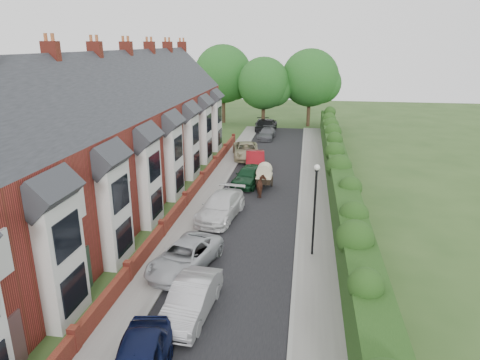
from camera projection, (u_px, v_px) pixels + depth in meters
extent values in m
plane|color=#2D4C1E|center=(238.00, 291.00, 19.89)|extent=(140.00, 140.00, 0.00)
cube|color=black|center=(256.00, 205.00, 30.30)|extent=(6.00, 58.00, 0.02)
cube|color=gray|center=(314.00, 208.00, 29.69)|extent=(2.20, 58.00, 0.12)
cube|color=gray|center=(203.00, 202.00, 30.85)|extent=(1.70, 58.00, 0.12)
cube|color=gray|center=(299.00, 207.00, 29.84)|extent=(0.18, 58.00, 0.13)
cube|color=gray|center=(214.00, 202.00, 30.73)|extent=(0.18, 58.00, 0.13)
cube|color=#1B3C13|center=(342.00, 193.00, 29.06)|extent=(1.50, 58.00, 2.50)
cube|color=maroon|center=(106.00, 159.00, 29.91)|extent=(8.00, 40.00, 6.50)
cube|color=#24262B|center=(101.00, 113.00, 28.91)|extent=(8.00, 40.20, 8.00)
cube|color=#3F2D2D|center=(15.00, 342.00, 14.95)|extent=(0.08, 0.90, 2.10)
cube|color=silver|center=(63.00, 263.00, 17.15)|extent=(0.70, 2.40, 5.20)
cube|color=black|center=(75.00, 290.00, 17.47)|extent=(0.06, 1.80, 1.60)
cube|color=black|center=(68.00, 236.00, 16.73)|extent=(0.06, 1.80, 1.60)
cube|color=#24262B|center=(49.00, 192.00, 16.25)|extent=(1.70, 2.60, 1.70)
cube|color=#3F2D2D|center=(86.00, 270.00, 19.65)|extent=(0.08, 0.90, 2.10)
cube|color=silver|center=(76.00, 203.00, 18.52)|extent=(0.12, 1.20, 1.60)
cube|color=silver|center=(116.00, 215.00, 21.85)|extent=(0.70, 2.40, 5.20)
cube|color=black|center=(125.00, 237.00, 22.17)|extent=(0.06, 1.80, 1.60)
cube|color=black|center=(121.00, 194.00, 21.43)|extent=(0.06, 1.80, 1.60)
cube|color=#24262B|center=(108.00, 159.00, 20.95)|extent=(1.70, 2.60, 1.70)
cube|color=#3F2D2D|center=(129.00, 226.00, 24.35)|extent=(0.08, 0.90, 2.10)
cube|color=silver|center=(123.00, 170.00, 23.22)|extent=(0.12, 1.20, 1.60)
cube|color=silver|center=(150.00, 185.00, 26.55)|extent=(0.70, 2.40, 5.20)
cube|color=black|center=(157.00, 203.00, 26.87)|extent=(0.06, 1.80, 1.60)
cube|color=black|center=(155.00, 166.00, 26.13)|extent=(0.06, 1.80, 1.60)
cube|color=#24262B|center=(145.00, 137.00, 25.65)|extent=(1.70, 2.60, 1.70)
cube|color=#3F2D2D|center=(158.00, 196.00, 29.05)|extent=(0.08, 0.90, 2.10)
cube|color=silver|center=(155.00, 149.00, 27.93)|extent=(0.12, 1.20, 1.60)
cube|color=silver|center=(174.00, 163.00, 31.26)|extent=(0.70, 2.40, 5.20)
cube|color=black|center=(180.00, 179.00, 31.57)|extent=(0.06, 1.80, 1.60)
cube|color=black|center=(178.00, 147.00, 30.83)|extent=(0.06, 1.80, 1.60)
cube|color=#24262B|center=(170.00, 122.00, 30.36)|extent=(1.70, 2.60, 1.70)
cube|color=#3F2D2D|center=(179.00, 175.00, 33.75)|extent=(0.08, 0.90, 2.10)
cube|color=silver|center=(177.00, 133.00, 32.63)|extent=(0.12, 1.20, 1.60)
cube|color=silver|center=(192.00, 147.00, 35.96)|extent=(0.70, 2.40, 5.20)
cube|color=black|center=(197.00, 161.00, 36.27)|extent=(0.06, 1.80, 1.60)
cube|color=black|center=(196.00, 134.00, 35.53)|extent=(0.06, 1.80, 1.60)
cube|color=#24262B|center=(189.00, 112.00, 35.06)|extent=(1.70, 2.60, 1.70)
cube|color=#3F2D2D|center=(195.00, 159.00, 38.45)|extent=(0.08, 0.90, 2.10)
cube|color=silver|center=(194.00, 122.00, 37.33)|extent=(0.12, 1.20, 1.60)
cube|color=silver|center=(206.00, 135.00, 40.66)|extent=(0.70, 2.40, 5.20)
cube|color=black|center=(210.00, 148.00, 40.97)|extent=(0.06, 1.80, 1.60)
cube|color=black|center=(209.00, 123.00, 40.23)|extent=(0.06, 1.80, 1.60)
cube|color=#24262B|center=(203.00, 103.00, 39.76)|extent=(1.70, 2.60, 1.70)
cube|color=#3F2D2D|center=(208.00, 146.00, 43.15)|extent=(0.08, 0.90, 2.10)
cube|color=silver|center=(207.00, 113.00, 42.03)|extent=(0.12, 1.20, 1.60)
cube|color=silver|center=(216.00, 126.00, 45.36)|extent=(0.70, 2.40, 5.20)
cube|color=black|center=(220.00, 137.00, 45.67)|extent=(0.06, 1.80, 1.60)
cube|color=black|center=(220.00, 114.00, 44.94)|extent=(0.06, 1.80, 1.60)
cube|color=#24262B|center=(215.00, 97.00, 44.46)|extent=(1.70, 2.60, 1.70)
cube|color=#3F2D2D|center=(218.00, 136.00, 47.86)|extent=(0.08, 0.90, 2.10)
cube|color=silver|center=(217.00, 106.00, 46.73)|extent=(0.12, 1.20, 1.60)
cube|color=maroon|center=(52.00, 57.00, 23.04)|extent=(0.90, 0.50, 1.60)
cylinder|color=#A15830|center=(46.00, 38.00, 22.78)|extent=(0.20, 0.20, 0.50)
cylinder|color=#A15830|center=(53.00, 38.00, 22.72)|extent=(0.20, 0.20, 0.50)
cube|color=maroon|center=(95.00, 54.00, 27.74)|extent=(0.90, 0.50, 1.60)
cylinder|color=#A15830|center=(91.00, 39.00, 27.48)|extent=(0.20, 0.20, 0.50)
cylinder|color=#A15830|center=(97.00, 39.00, 27.42)|extent=(0.20, 0.20, 0.50)
cube|color=maroon|center=(126.00, 52.00, 32.44)|extent=(0.90, 0.50, 1.60)
cylinder|color=#A15830|center=(123.00, 39.00, 32.18)|extent=(0.20, 0.20, 0.50)
cylinder|color=#A15830|center=(128.00, 39.00, 32.12)|extent=(0.20, 0.20, 0.50)
cube|color=maroon|center=(150.00, 51.00, 37.14)|extent=(0.90, 0.50, 1.60)
cylinder|color=#A15830|center=(147.00, 40.00, 36.88)|extent=(0.20, 0.20, 0.50)
cylinder|color=#A15830|center=(151.00, 40.00, 36.82)|extent=(0.20, 0.20, 0.50)
cube|color=maroon|center=(168.00, 50.00, 41.84)|extent=(0.90, 0.50, 1.60)
cylinder|color=#A15830|center=(165.00, 40.00, 41.58)|extent=(0.20, 0.20, 0.50)
cylinder|color=#A15830|center=(169.00, 40.00, 41.52)|extent=(0.20, 0.20, 0.50)
cube|color=maroon|center=(182.00, 49.00, 46.54)|extent=(0.90, 0.50, 1.60)
cylinder|color=#A15830|center=(180.00, 40.00, 46.28)|extent=(0.20, 0.20, 0.50)
cylinder|color=#A15830|center=(183.00, 40.00, 46.22)|extent=(0.20, 0.20, 0.50)
cube|color=maroon|center=(105.00, 303.00, 18.19)|extent=(0.30, 4.70, 0.90)
cube|color=maroon|center=(147.00, 250.00, 22.89)|extent=(0.30, 4.70, 0.90)
cube|color=maroon|center=(175.00, 214.00, 27.59)|extent=(0.30, 4.70, 0.90)
cube|color=maroon|center=(195.00, 189.00, 32.29)|extent=(0.30, 4.70, 0.90)
cube|color=maroon|center=(209.00, 171.00, 36.99)|extent=(0.30, 4.70, 0.90)
cube|color=maroon|center=(221.00, 156.00, 41.69)|extent=(0.30, 4.70, 0.90)
cube|color=maroon|center=(230.00, 144.00, 46.39)|extent=(0.30, 4.70, 0.90)
cube|color=maroon|center=(74.00, 340.00, 15.81)|extent=(0.35, 0.35, 1.10)
cube|color=maroon|center=(128.00, 271.00, 20.51)|extent=(0.35, 0.35, 1.10)
cube|color=maroon|center=(162.00, 229.00, 25.21)|extent=(0.35, 0.35, 1.10)
cube|color=maroon|center=(185.00, 199.00, 29.91)|extent=(0.35, 0.35, 1.10)
cube|color=maroon|center=(202.00, 178.00, 34.61)|extent=(0.35, 0.35, 1.10)
cube|color=maroon|center=(215.00, 162.00, 39.31)|extent=(0.35, 0.35, 1.10)
cube|color=maroon|center=(225.00, 149.00, 44.01)|extent=(0.35, 0.35, 1.10)
cube|color=maroon|center=(234.00, 139.00, 48.71)|extent=(0.35, 0.35, 1.10)
cylinder|color=black|center=(314.00, 215.00, 22.42)|extent=(0.12, 0.12, 4.80)
cylinder|color=black|center=(317.00, 170.00, 21.66)|extent=(0.20, 0.20, 0.10)
sphere|color=silver|center=(317.00, 167.00, 21.62)|extent=(0.32, 0.32, 0.32)
cylinder|color=#332316|center=(263.00, 110.00, 57.21)|extent=(0.50, 0.50, 4.75)
sphere|color=#1B511C|center=(264.00, 83.00, 56.13)|extent=(6.80, 6.80, 6.80)
sphere|color=#1B511C|center=(274.00, 88.00, 56.42)|extent=(4.76, 4.76, 4.76)
cylinder|color=#332316|center=(309.00, 107.00, 58.13)|extent=(0.50, 0.50, 5.25)
sphere|color=#1B511C|center=(310.00, 78.00, 56.94)|extent=(7.60, 7.60, 7.60)
sphere|color=#1B511C|center=(321.00, 83.00, 57.22)|extent=(5.32, 5.32, 5.32)
cylinder|color=#332316|center=(224.00, 103.00, 60.79)|extent=(0.50, 0.50, 5.50)
sphere|color=#1B511C|center=(223.00, 74.00, 59.54)|extent=(8.00, 8.00, 8.00)
sphere|color=#1B511C|center=(235.00, 80.00, 59.83)|extent=(5.60, 5.60, 5.60)
imported|color=#A5A4A8|center=(191.00, 299.00, 17.95)|extent=(1.91, 4.62, 1.49)
imported|color=#B5B8BD|center=(185.00, 256.00, 21.66)|extent=(3.45, 5.44, 1.40)
imported|color=silver|center=(221.00, 207.00, 27.97)|extent=(2.91, 5.66, 1.57)
imported|color=#10361C|center=(249.00, 175.00, 34.49)|extent=(2.76, 4.93, 1.58)
imported|color=maroon|center=(255.00, 160.00, 38.90)|extent=(2.28, 4.94, 1.57)
imported|color=tan|center=(246.00, 151.00, 42.47)|extent=(3.58, 5.90, 1.53)
imported|color=#58595F|center=(267.00, 134.00, 50.99)|extent=(2.06, 4.52, 1.28)
imported|color=black|center=(267.00, 125.00, 55.79)|extent=(2.57, 4.66, 1.50)
imported|color=#4E2A1C|center=(262.00, 187.00, 31.99)|extent=(1.06, 1.85, 1.47)
cube|color=black|center=(264.00, 179.00, 33.73)|extent=(1.09, 1.82, 0.46)
cylinder|color=beige|center=(264.00, 171.00, 33.53)|extent=(1.18, 1.14, 1.18)
cube|color=beige|center=(264.00, 176.00, 33.66)|extent=(1.20, 1.87, 0.04)
cylinder|color=black|center=(257.00, 181.00, 34.44)|extent=(0.07, 0.82, 0.82)
cylinder|color=black|center=(272.00, 181.00, 34.27)|extent=(0.07, 0.82, 0.82)
cylinder|color=black|center=(259.00, 182.00, 32.82)|extent=(0.06, 1.64, 0.06)
cylinder|color=black|center=(267.00, 182.00, 32.72)|extent=(0.06, 1.64, 0.06)
imported|color=black|center=(262.00, 125.00, 55.88)|extent=(2.33, 4.92, 1.39)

